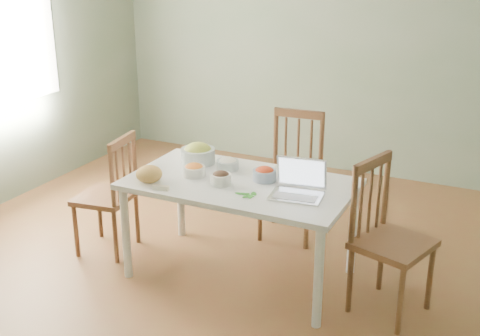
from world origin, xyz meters
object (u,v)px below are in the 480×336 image
at_px(chair_left, 105,194).
at_px(laptop, 297,180).
at_px(chair_right, 394,240).
at_px(bread_boule, 149,174).
at_px(bowl_squash, 198,153).
at_px(dining_table, 240,229).
at_px(chair_far, 291,177).

xyz_separation_m(chair_left, laptop, (1.58, 0.00, 0.38)).
relative_size(chair_right, bread_boule, 5.58).
relative_size(bread_boule, bowl_squash, 0.71).
relative_size(bread_boule, laptop, 0.55).
xyz_separation_m(dining_table, bread_boule, (-0.56, -0.29, 0.43)).
bearing_deg(dining_table, chair_left, -175.05).
relative_size(dining_table, chair_far, 1.52).
relative_size(dining_table, chair_left, 1.65).
bearing_deg(chair_right, bread_boule, 117.22).
relative_size(chair_left, chair_right, 0.93).
bearing_deg(chair_far, chair_right, -41.82).
bearing_deg(laptop, bread_boule, -176.68).
xyz_separation_m(dining_table, chair_left, (-1.12, -0.10, 0.11)).
bearing_deg(bread_boule, chair_left, 161.20).
relative_size(chair_right, laptop, 3.04).
xyz_separation_m(chair_far, bread_boule, (-0.65, -1.06, 0.28)).
bearing_deg(chair_far, bread_boule, -126.26).
xyz_separation_m(chair_far, chair_right, (1.01, -0.77, -0.00)).
distance_m(bread_boule, bowl_squash, 0.51).
relative_size(chair_left, bread_boule, 5.16).
bearing_deg(bowl_squash, dining_table, -25.26).
distance_m(chair_far, bowl_squash, 0.83).
bearing_deg(chair_far, bowl_squash, -139.13).
bearing_deg(dining_table, chair_far, 83.60).
bearing_deg(chair_right, laptop, 116.18).
xyz_separation_m(chair_right, laptop, (-0.64, -0.10, 0.34)).
xyz_separation_m(chair_far, laptop, (0.37, -0.87, 0.34)).
height_order(dining_table, chair_far, chair_far).
relative_size(chair_far, bowl_squash, 3.99).
bearing_deg(chair_right, chair_left, 109.92).
relative_size(dining_table, chair_right, 1.53).
height_order(chair_right, bread_boule, chair_right).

